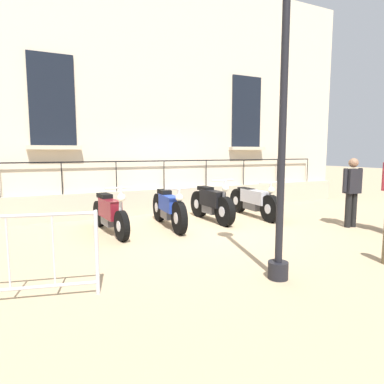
{
  "coord_description": "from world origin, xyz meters",
  "views": [
    {
      "loc": [
        6.84,
        -3.47,
        1.76
      ],
      "look_at": [
        -0.25,
        0.0,
        0.8
      ],
      "focal_mm": 31.41,
      "sensor_mm": 36.0,
      "label": 1
    }
  ],
  "objects_px": {
    "motorcycle_blue": "(168,209)",
    "motorcycle_black": "(211,204)",
    "motorcycle_maroon": "(110,214)",
    "motorcycle_silver": "(253,201)",
    "pedestrian_walking": "(352,189)",
    "lamppost": "(283,100)"
  },
  "relations": [
    {
      "from": "motorcycle_maroon",
      "to": "pedestrian_walking",
      "type": "height_order",
      "value": "pedestrian_walking"
    },
    {
      "from": "motorcycle_black",
      "to": "lamppost",
      "type": "xyz_separation_m",
      "value": [
        3.8,
        -1.07,
        1.98
      ]
    },
    {
      "from": "motorcycle_maroon",
      "to": "motorcycle_silver",
      "type": "bearing_deg",
      "value": 91.99
    },
    {
      "from": "motorcycle_blue",
      "to": "pedestrian_walking",
      "type": "bearing_deg",
      "value": 63.98
    },
    {
      "from": "motorcycle_blue",
      "to": "motorcycle_black",
      "type": "relative_size",
      "value": 1.11
    },
    {
      "from": "motorcycle_silver",
      "to": "pedestrian_walking",
      "type": "height_order",
      "value": "pedestrian_walking"
    },
    {
      "from": "motorcycle_black",
      "to": "pedestrian_walking",
      "type": "height_order",
      "value": "pedestrian_walking"
    },
    {
      "from": "motorcycle_black",
      "to": "lamppost",
      "type": "relative_size",
      "value": 0.48
    },
    {
      "from": "motorcycle_blue",
      "to": "motorcycle_silver",
      "type": "xyz_separation_m",
      "value": [
        -0.14,
        2.52,
        -0.01
      ]
    },
    {
      "from": "lamppost",
      "to": "pedestrian_walking",
      "type": "xyz_separation_m",
      "value": [
        -1.78,
        3.66,
        -1.52
      ]
    },
    {
      "from": "motorcycle_blue",
      "to": "motorcycle_black",
      "type": "xyz_separation_m",
      "value": [
        -0.15,
        1.23,
        0.01
      ]
    },
    {
      "from": "motorcycle_maroon",
      "to": "lamppost",
      "type": "distance_m",
      "value": 4.43
    },
    {
      "from": "motorcycle_silver",
      "to": "pedestrian_walking",
      "type": "relative_size",
      "value": 1.39
    },
    {
      "from": "motorcycle_silver",
      "to": "lamppost",
      "type": "xyz_separation_m",
      "value": [
        3.79,
        -2.36,
        2.0
      ]
    },
    {
      "from": "motorcycle_black",
      "to": "motorcycle_blue",
      "type": "bearing_deg",
      "value": -82.85
    },
    {
      "from": "lamppost",
      "to": "pedestrian_walking",
      "type": "distance_m",
      "value": 4.35
    },
    {
      "from": "motorcycle_blue",
      "to": "pedestrian_walking",
      "type": "relative_size",
      "value": 1.38
    },
    {
      "from": "motorcycle_black",
      "to": "pedestrian_walking",
      "type": "relative_size",
      "value": 1.24
    },
    {
      "from": "motorcycle_maroon",
      "to": "pedestrian_walking",
      "type": "xyz_separation_m",
      "value": [
        1.87,
        5.17,
        0.48
      ]
    },
    {
      "from": "motorcycle_blue",
      "to": "lamppost",
      "type": "xyz_separation_m",
      "value": [
        3.64,
        0.15,
        1.99
      ]
    },
    {
      "from": "lamppost",
      "to": "motorcycle_maroon",
      "type": "bearing_deg",
      "value": -157.52
    },
    {
      "from": "motorcycle_black",
      "to": "motorcycle_silver",
      "type": "distance_m",
      "value": 1.29
    }
  ]
}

